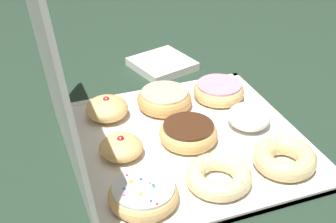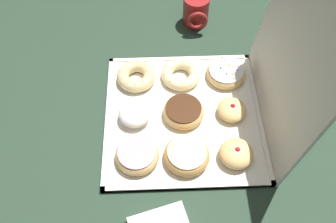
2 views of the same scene
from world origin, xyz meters
name	(u,v)px [view 1 (image 1 of 2)]	position (x,y,z in m)	size (l,w,h in m)	color
ground_plane	(188,145)	(0.00, 0.00, 0.00)	(3.00, 3.00, 0.00)	#233828
donut_box	(188,143)	(0.00, 0.00, 0.01)	(0.44, 0.44, 0.01)	white
box_lid_open	(49,64)	(0.00, 0.24, 0.22)	(0.44, 0.44, 0.01)	white
cruller_donut_0	(285,158)	(-0.13, -0.13, 0.03)	(0.12, 0.12, 0.04)	#EACC8C
powdered_filled_donut_1	(249,117)	(0.01, -0.14, 0.03)	(0.09, 0.09, 0.05)	white
pink_frosted_donut_2	(219,91)	(0.13, -0.13, 0.03)	(0.11, 0.11, 0.04)	#E5B770
cruller_donut_3	(220,175)	(-0.14, 0.00, 0.03)	(0.12, 0.12, 0.03)	beige
chocolate_frosted_donut_4	(187,134)	(0.00, 0.00, 0.03)	(0.11, 0.11, 0.04)	tan
glazed_ring_donut_5	(164,99)	(0.14, 0.00, 0.03)	(0.12, 0.12, 0.04)	tan
sprinkle_donut_6	(143,194)	(-0.13, 0.13, 0.03)	(0.12, 0.12, 0.04)	#E5B770
jelly_filled_donut_7	(121,146)	(0.00, 0.13, 0.03)	(0.08, 0.08, 0.04)	#E5B770
jelly_filled_donut_8	(107,108)	(0.14, 0.13, 0.03)	(0.09, 0.09, 0.05)	#E5B770
napkin_stack	(162,64)	(0.34, -0.07, 0.01)	(0.14, 0.14, 0.02)	white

